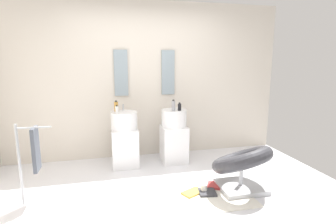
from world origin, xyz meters
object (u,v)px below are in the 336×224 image
towel_rack (33,151)px  magazine_red (218,186)px  coffee_mug (204,188)px  soap_bottle_white (117,110)px  pedestal_sink_left (125,139)px  lounge_chair (242,163)px  soap_bottle_blue (116,106)px  pedestal_sink_right (174,136)px  soap_bottle_grey (173,106)px  magazine_ochre (193,192)px  soap_bottle_amber (116,107)px  soap_bottle_black (180,107)px  magazine_charcoal (207,192)px

towel_rack → magazine_red: towel_rack is taller
coffee_mug → soap_bottle_white: (-0.99, 1.04, 0.86)m
coffee_mug → pedestal_sink_left: bearing=127.9°
lounge_chair → soap_bottle_blue: bearing=140.6°
pedestal_sink_right → soap_bottle_blue: soap_bottle_blue is taller
soap_bottle_grey → pedestal_sink_right: bearing=69.9°
magazine_ochre → soap_bottle_amber: size_ratio=1.61×
coffee_mug → towel_rack: bearing=173.6°
pedestal_sink_left → towel_rack: pedestal_sink_left is taller
magazine_red → soap_bottle_black: 1.34m
soap_bottle_blue → coffee_mug: bearing=-50.5°
towel_rack → soap_bottle_grey: (1.83, 0.81, 0.32)m
soap_bottle_grey → soap_bottle_blue: size_ratio=1.04×
soap_bottle_black → soap_bottle_amber: bearing=171.5°
magazine_red → soap_bottle_black: soap_bottle_black is taller
soap_bottle_grey → soap_bottle_amber: size_ratio=1.06×
pedestal_sink_left → magazine_charcoal: (0.91, -1.18, -0.41)m
soap_bottle_white → soap_bottle_black: size_ratio=1.00×
magazine_red → soap_bottle_amber: (-1.22, 1.11, 0.91)m
soap_bottle_grey → soap_bottle_black: soap_bottle_grey is taller
soap_bottle_white → pedestal_sink_left: bearing=41.4°
magazine_ochre → soap_bottle_amber: (-0.85, 1.19, 0.92)m
coffee_mug → soap_bottle_black: bearing=91.4°
soap_bottle_blue → soap_bottle_amber: 0.01m
pedestal_sink_right → magazine_ochre: bearing=-92.5°
magazine_red → soap_bottle_white: 1.78m
magazine_charcoal → magazine_red: magazine_red is taller
coffee_mug → soap_bottle_grey: size_ratio=0.58×
magazine_red → soap_bottle_amber: bearing=167.1°
magazine_ochre → magazine_red: size_ratio=1.00×
soap_bottle_black → soap_bottle_amber: 0.98m
magazine_ochre → pedestal_sink_left: bearing=97.5°
magazine_ochre → magazine_charcoal: size_ratio=1.30×
lounge_chair → soap_bottle_grey: bearing=120.7°
magazine_red → soap_bottle_blue: soap_bottle_blue is taller
magazine_red → soap_bottle_white: (-1.22, 0.95, 0.89)m
magazine_red → soap_bottle_white: size_ratio=2.13×
lounge_chair → soap_bottle_white: bearing=144.6°
pedestal_sink_left → soap_bottle_amber: size_ratio=5.74×
magazine_ochre → magazine_charcoal: magazine_charcoal is taller
lounge_chair → coffee_mug: 0.57m
soap_bottle_blue → soap_bottle_amber: (0.00, -0.01, -0.00)m
pedestal_sink_left → soap_bottle_blue: size_ratio=5.66×
pedestal_sink_left → soap_bottle_white: (-0.11, -0.10, 0.49)m
lounge_chair → magazine_ochre: size_ratio=3.96×
magazine_red → coffee_mug: (-0.23, -0.09, 0.04)m
magazine_charcoal → soap_bottle_blue: size_ratio=1.22×
lounge_chair → soap_bottle_black: size_ratio=8.45×
coffee_mug → soap_bottle_white: 1.67m
pedestal_sink_right → soap_bottle_amber: bearing=175.9°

